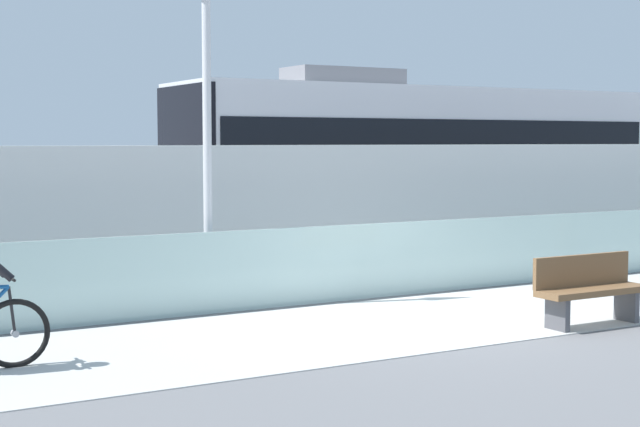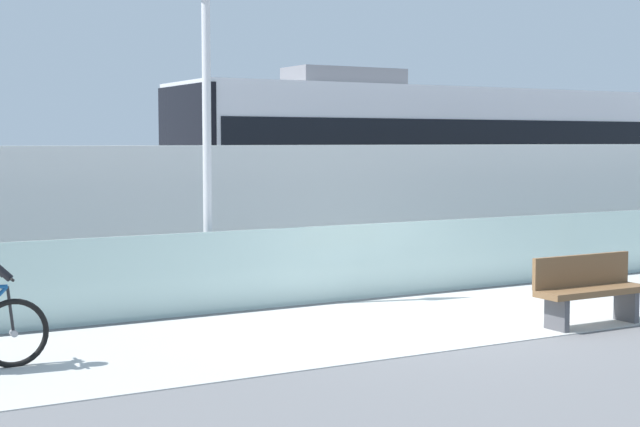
% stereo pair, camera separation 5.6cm
% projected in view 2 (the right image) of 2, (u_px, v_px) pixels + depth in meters
% --- Properties ---
extents(ground_plane, '(200.00, 200.00, 0.00)m').
position_uv_depth(ground_plane, '(437.00, 319.00, 12.38)').
color(ground_plane, slate).
extents(bike_path_deck, '(32.00, 3.20, 0.01)m').
position_uv_depth(bike_path_deck, '(437.00, 319.00, 12.38)').
color(bike_path_deck, beige).
rests_on(bike_path_deck, ground).
extents(glass_parapet, '(32.00, 0.05, 1.11)m').
position_uv_depth(glass_parapet, '(363.00, 262.00, 13.94)').
color(glass_parapet, silver).
rests_on(glass_parapet, ground).
extents(concrete_barrier_wall, '(32.00, 0.36, 2.26)m').
position_uv_depth(concrete_barrier_wall, '(304.00, 214.00, 15.46)').
color(concrete_barrier_wall, silver).
rests_on(concrete_barrier_wall, ground).
extents(tram_rail_near, '(32.00, 0.08, 0.01)m').
position_uv_depth(tram_rail_near, '(241.00, 265.00, 17.70)').
color(tram_rail_near, '#595654').
rests_on(tram_rail_near, ground).
extents(tram_rail_far, '(32.00, 0.08, 0.01)m').
position_uv_depth(tram_rail_far, '(211.00, 257.00, 18.95)').
color(tram_rail_far, '#595654').
rests_on(tram_rail_far, ground).
extents(tram, '(11.06, 2.54, 3.81)m').
position_uv_depth(tram, '(422.00, 161.00, 20.46)').
color(tram, silver).
rests_on(tram, ground).
extents(lamp_post_antenna, '(0.28, 0.28, 5.20)m').
position_uv_depth(lamp_post_antenna, '(206.00, 70.00, 12.85)').
color(lamp_post_antenna, gray).
rests_on(lamp_post_antenna, ground).
extents(bench, '(1.60, 0.45, 0.89)m').
position_uv_depth(bench, '(589.00, 288.00, 11.92)').
color(bench, brown).
rests_on(bench, ground).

